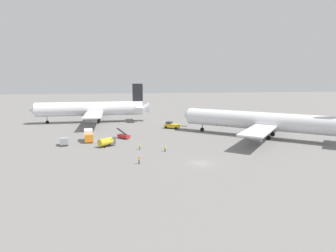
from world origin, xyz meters
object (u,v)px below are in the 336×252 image
(ground_crew_ramp_agent_by_cones, at_px, (165,148))
(airliner_being_pushed, at_px, (262,121))
(pushback_tug, at_px, (172,125))
(airliner_at_gate_left, at_px, (91,109))
(ground_crew_marshaller_foreground, at_px, (139,160))
(gse_catering_truck_tall, at_px, (89,136))
(gse_container_dolly_flat, at_px, (64,141))
(gse_belt_loader_portside, at_px, (124,136))
(ground_crew_wing_walker_right, at_px, (140,147))
(gse_fuel_bowser_stubby, at_px, (107,142))

(ground_crew_ramp_agent_by_cones, bearing_deg, airliner_being_pushed, 21.12)
(airliner_being_pushed, xyz_separation_m, pushback_tug, (-25.09, 20.50, -3.91))
(airliner_at_gate_left, distance_m, ground_crew_marshaller_foreground, 64.75)
(gse_catering_truck_tall, height_order, gse_container_dolly_flat, gse_catering_truck_tall)
(airliner_being_pushed, distance_m, gse_belt_loader_portside, 43.69)
(gse_belt_loader_portside, xyz_separation_m, gse_container_dolly_flat, (-16.62, -6.46, 0.35))
(gse_belt_loader_portside, bearing_deg, ground_crew_wing_walker_right, -75.20)
(gse_belt_loader_portside, distance_m, gse_catering_truck_tall, 10.62)
(gse_belt_loader_portside, relative_size, gse_catering_truck_tall, 0.73)
(gse_fuel_bowser_stubby, xyz_separation_m, ground_crew_wing_walker_right, (8.61, -5.16, -0.50))
(airliner_at_gate_left, distance_m, ground_crew_wing_walker_right, 53.07)
(airliner_being_pushed, height_order, pushback_tug, airliner_being_pushed)
(ground_crew_wing_walker_right, bearing_deg, ground_crew_marshaller_foreground, -94.72)
(airliner_at_gate_left, height_order, ground_crew_wing_walker_right, airliner_at_gate_left)
(gse_fuel_bowser_stubby, bearing_deg, gse_container_dolly_flat, 164.34)
(pushback_tug, distance_m, ground_crew_marshaller_foreground, 45.33)
(pushback_tug, bearing_deg, ground_crew_ramp_agent_by_cones, -103.32)
(gse_belt_loader_portside, distance_m, ground_crew_ramp_agent_by_cones, 20.69)
(ground_crew_marshaller_foreground, bearing_deg, pushback_tug, 70.48)
(airliner_at_gate_left, bearing_deg, ground_crew_wing_walker_right, -71.47)
(airliner_at_gate_left, height_order, gse_fuel_bowser_stubby, airliner_at_gate_left)
(gse_catering_truck_tall, relative_size, gse_container_dolly_flat, 1.73)
(airliner_at_gate_left, height_order, ground_crew_ramp_agent_by_cones, airliner_at_gate_left)
(pushback_tug, relative_size, ground_crew_wing_walker_right, 4.98)
(gse_catering_truck_tall, height_order, gse_fuel_bowser_stubby, gse_catering_truck_tall)
(gse_fuel_bowser_stubby, bearing_deg, gse_belt_loader_portside, 64.59)
(gse_fuel_bowser_stubby, bearing_deg, ground_crew_wing_walker_right, -30.94)
(gse_catering_truck_tall, height_order, ground_crew_ramp_agent_by_cones, gse_catering_truck_tall)
(airliner_being_pushed, relative_size, gse_container_dolly_flat, 12.99)
(airliner_at_gate_left, bearing_deg, gse_catering_truck_tall, -86.15)
(gse_fuel_bowser_stubby, bearing_deg, airliner_at_gate_left, 100.32)
(gse_fuel_bowser_stubby, distance_m, ground_crew_marshaller_foreground, 19.24)
(gse_catering_truck_tall, bearing_deg, ground_crew_marshaller_foreground, -62.22)
(airliner_at_gate_left, distance_m, gse_container_dolly_flat, 42.00)
(airliner_at_gate_left, relative_size, pushback_tug, 6.10)
(airliner_at_gate_left, height_order, ground_crew_marshaller_foreground, airliner_at_gate_left)
(airliner_at_gate_left, xyz_separation_m, gse_catering_truck_tall, (2.52, -37.49, -3.98))
(gse_belt_loader_portside, height_order, gse_fuel_bowser_stubby, gse_belt_loader_portside)
(gse_fuel_bowser_stubby, xyz_separation_m, ground_crew_ramp_agent_by_cones, (14.86, -8.20, -0.49))
(airliner_at_gate_left, bearing_deg, ground_crew_ramp_agent_by_cones, -66.56)
(airliner_at_gate_left, height_order, gse_container_dolly_flat, airliner_at_gate_left)
(pushback_tug, bearing_deg, gse_catering_truck_tall, -148.21)
(airliner_being_pushed, relative_size, ground_crew_wing_walker_right, 28.37)
(airliner_being_pushed, distance_m, gse_fuel_bowser_stubby, 48.18)
(airliner_being_pushed, xyz_separation_m, ground_crew_wing_walker_right, (-39.20, -9.70, -4.29))
(gse_belt_loader_portside, bearing_deg, airliner_being_pushed, -6.97)
(ground_crew_wing_walker_right, distance_m, ground_crew_ramp_agent_by_cones, 6.94)
(pushback_tug, distance_m, ground_crew_wing_walker_right, 33.34)
(airliner_at_gate_left, relative_size, ground_crew_ramp_agent_by_cones, 30.22)
(gse_belt_loader_portside, bearing_deg, ground_crew_ramp_agent_by_cones, -60.48)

